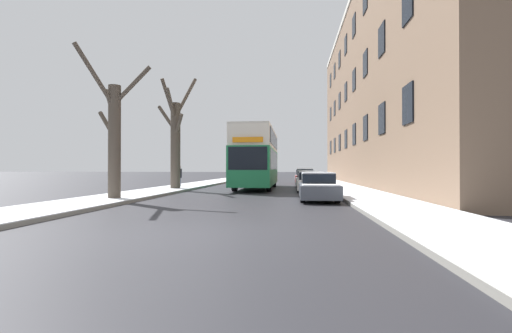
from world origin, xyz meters
TOP-DOWN VIEW (x-y plane):
  - ground_plane at (0.00, 0.00)m, footprint 320.00×320.00m
  - sidewalk_left at (-6.05, 53.00)m, footprint 3.00×130.00m
  - sidewalk_right at (6.05, 53.00)m, footprint 3.00×130.00m
  - terrace_facade_right at (12.04, 24.62)m, footprint 9.10×41.45m
  - bare_tree_left_0 at (-5.70, 7.08)m, footprint 2.82×2.63m
  - bare_tree_left_1 at (-5.60, 14.89)m, footprint 2.66×3.09m
  - double_decker_bus at (-0.34, 17.57)m, footprint 2.63×10.20m
  - parked_car_0 at (3.47, 8.75)m, footprint 1.70×4.43m
  - parked_car_1 at (3.47, 14.77)m, footprint 1.80×4.13m
  - parked_car_2 at (3.47, 20.77)m, footprint 1.84×4.27m
  - parked_car_3 at (3.47, 26.84)m, footprint 1.85×4.52m
  - parked_car_4 at (3.47, 33.30)m, footprint 1.82×4.04m
  - pedestrian_left_sidewalk at (-6.23, 17.58)m, footprint 0.37×0.37m

SIDE VIEW (x-z plane):
  - ground_plane at x=0.00m, z-range 0.00..0.00m
  - sidewalk_left at x=-6.05m, z-range 0.00..0.16m
  - sidewalk_right at x=6.05m, z-range 0.00..0.16m
  - parked_car_1 at x=3.47m, z-range -0.04..1.25m
  - parked_car_0 at x=3.47m, z-range -0.04..1.26m
  - parked_car_2 at x=3.47m, z-range -0.05..1.29m
  - parked_car_4 at x=3.47m, z-range -0.05..1.33m
  - parked_car_3 at x=3.47m, z-range -0.07..1.45m
  - pedestrian_left_sidewalk at x=-6.23m, z-range 0.08..1.79m
  - double_decker_bus at x=-0.34m, z-range 0.29..4.58m
  - bare_tree_left_0 at x=-5.70m, z-range -0.37..6.36m
  - bare_tree_left_1 at x=-5.60m, z-range -0.45..7.49m
  - terrace_facade_right at x=12.04m, z-range 0.00..17.43m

